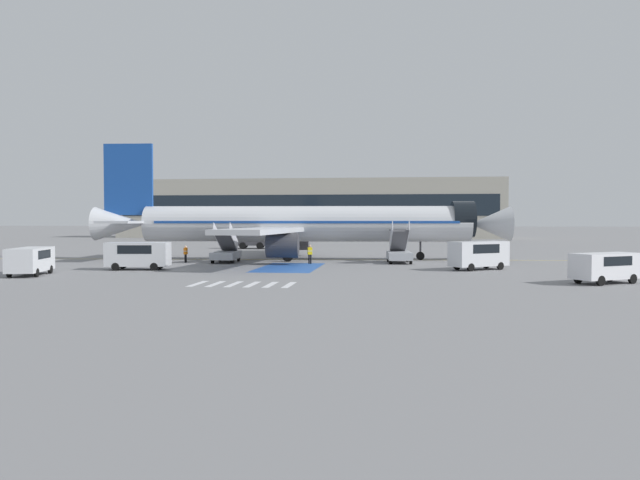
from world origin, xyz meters
TOP-DOWN VIEW (x-y plane):
  - ground_plane at (0.00, 0.00)m, footprint 600.00×600.00m
  - apron_leadline_yellow at (-0.12, -0.15)m, footprint 77.12×5.79m
  - apron_stand_patch_blue at (-0.12, -10.66)m, footprint 5.03×10.89m
  - apron_walkway_bar_0 at (-3.72, -24.74)m, footprint 0.44×3.60m
  - apron_walkway_bar_1 at (-2.52, -24.74)m, footprint 0.44×3.60m
  - apron_walkway_bar_2 at (-1.32, -24.74)m, footprint 0.44×3.60m
  - apron_walkway_bar_3 at (-0.12, -24.74)m, footprint 0.44×3.60m
  - apron_walkway_bar_4 at (1.08, -24.74)m, footprint 0.44×3.60m
  - apron_walkway_bar_5 at (2.28, -24.74)m, footprint 0.44×3.60m
  - airliner at (-0.87, -0.21)m, footprint 42.92×34.35m
  - boarding_stairs_forward at (9.33, -3.85)m, footprint 2.54×5.36m
  - boarding_stairs_aft at (-7.28, -5.05)m, footprint 2.54×5.36m
  - fuel_tanker at (-9.22, 22.76)m, footprint 9.72×3.65m
  - service_van_0 at (15.78, -11.23)m, footprint 5.20×4.37m
  - service_van_1 at (-12.11, -14.48)m, footprint 5.25×2.72m
  - service_van_2 at (-17.90, -20.44)m, footprint 3.08×5.26m
  - service_van_3 at (22.48, -21.42)m, footprint 4.97×4.11m
  - ground_crew_0 at (1.03, -5.97)m, footprint 0.48×0.36m
  - ground_crew_1 at (-11.04, -5.85)m, footprint 0.30×0.46m
  - terminal_building at (-10.53, 75.43)m, footprint 85.59×12.10m

SIDE VIEW (x-z plane):
  - ground_plane at x=0.00m, z-range 0.00..0.00m
  - apron_leadline_yellow at x=-0.12m, z-range 0.00..0.01m
  - apron_stand_patch_blue at x=-0.12m, z-range 0.00..0.01m
  - apron_walkway_bar_0 at x=-3.72m, z-range 0.00..0.01m
  - apron_walkway_bar_1 at x=-2.52m, z-range 0.00..0.01m
  - apron_walkway_bar_2 at x=-1.32m, z-range 0.00..0.01m
  - apron_walkway_bar_3 at x=-0.12m, z-range 0.00..0.01m
  - apron_walkway_bar_4 at x=1.08m, z-range 0.00..0.01m
  - apron_walkway_bar_5 at x=2.28m, z-range 0.00..0.01m
  - ground_crew_1 at x=-11.04m, z-range 0.12..1.76m
  - boarding_stairs_aft at x=-7.28m, z-range -0.96..2.90m
  - boarding_stairs_forward at x=9.33m, z-range -1.01..2.99m
  - ground_crew_0 at x=1.03m, z-range 0.14..1.91m
  - service_van_3 at x=22.48m, z-range 0.20..2.18m
  - service_van_2 at x=-17.90m, z-range 0.21..2.26m
  - service_van_1 at x=-12.11m, z-range 0.22..2.47m
  - service_van_0 at x=15.78m, z-range 0.22..2.56m
  - fuel_tanker at x=-9.22m, z-range 0.03..3.71m
  - airliner at x=-0.87m, z-range -2.33..9.67m
  - terminal_building at x=-10.53m, z-range 0.00..13.02m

